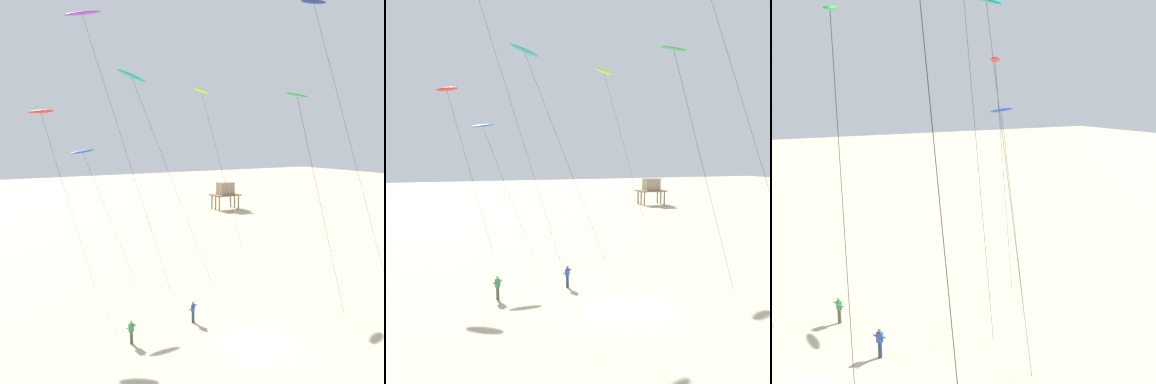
{
  "view_description": "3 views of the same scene",
  "coord_description": "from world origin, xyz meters",
  "views": [
    {
      "loc": [
        -16.24,
        -19.91,
        13.89
      ],
      "look_at": [
        0.5,
        10.94,
        9.18
      ],
      "focal_mm": 36.88,
      "sensor_mm": 36.0,
      "label": 1
    },
    {
      "loc": [
        -9.75,
        -20.2,
        9.79
      ],
      "look_at": [
        -1.31,
        6.5,
        7.05
      ],
      "focal_mm": 33.72,
      "sensor_mm": 36.0,
      "label": 2
    },
    {
      "loc": [
        22.39,
        -3.46,
        14.33
      ],
      "look_at": [
        -1.32,
        9.56,
        8.91
      ],
      "focal_mm": 49.13,
      "sensor_mm": 36.0,
      "label": 3
    }
  ],
  "objects": [
    {
      "name": "kite_blue",
      "position": [
        -7.88,
        16.07,
        12.63
      ],
      "size": [
        5.65,
        1.45,
        13.1
      ],
      "color": "blue",
      "rests_on": "ground"
    },
    {
      "name": "kite_green",
      "position": [
        3.99,
        1.5,
        16.41
      ],
      "size": [
        5.82,
        1.53,
        17.22
      ],
      "color": "green",
      "rests_on": "ground"
    },
    {
      "name": "kite_red",
      "position": [
        -11.08,
        17.52,
        16.12
      ],
      "size": [
        5.11,
        1.66,
        16.56
      ],
      "color": "red",
      "rests_on": "ground"
    },
    {
      "name": "kite_flyer_nearest",
      "position": [
        -2.59,
        5.09,
        0.89
      ],
      "size": [
        0.73,
        0.73,
        1.67
      ],
      "color": "navy",
      "rests_on": "ground"
    },
    {
      "name": "kite_flyer_middle",
      "position": [
        -7.79,
        4.34,
        0.89
      ],
      "size": [
        0.64,
        0.62,
        1.67
      ],
      "color": "#4C4738",
      "rests_on": "ground"
    },
    {
      "name": "kite_teal",
      "position": [
        -4.3,
        12.65,
        18.98
      ],
      "size": [
        8.71,
        2.1,
        19.72
      ],
      "color": "teal",
      "rests_on": "ground"
    }
  ]
}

